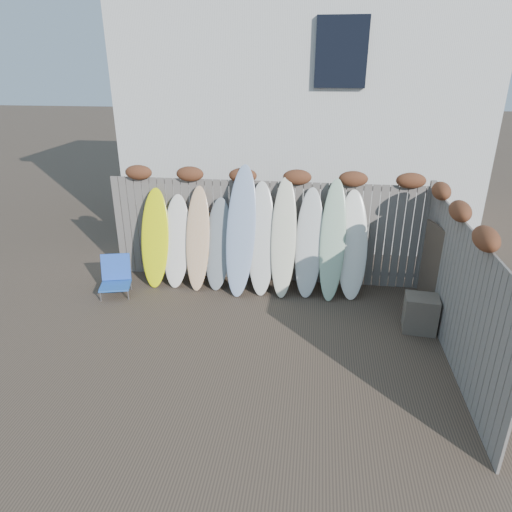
# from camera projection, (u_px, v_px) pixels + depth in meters

# --- Properties ---
(ground) EXTENTS (80.00, 80.00, 0.00)m
(ground) POSITION_uv_depth(u_px,v_px,m) (246.00, 346.00, 7.00)
(ground) COLOR #493A2D
(back_fence) EXTENTS (6.05, 0.28, 2.24)m
(back_fence) POSITION_uv_depth(u_px,v_px,m) (267.00, 223.00, 8.71)
(back_fence) COLOR slate
(back_fence) RESTS_ON ground
(right_fence) EXTENTS (0.28, 4.40, 2.24)m
(right_fence) POSITION_uv_depth(u_px,v_px,m) (458.00, 284.00, 6.41)
(right_fence) COLOR slate
(right_fence) RESTS_ON ground
(house) EXTENTS (8.50, 5.50, 6.33)m
(house) POSITION_uv_depth(u_px,v_px,m) (303.00, 97.00, 11.62)
(house) COLOR silver
(house) RESTS_ON ground
(beach_chair) EXTENTS (0.66, 0.69, 0.71)m
(beach_chair) POSITION_uv_depth(u_px,v_px,m) (116.00, 276.00, 8.52)
(beach_chair) COLOR #2459B4
(beach_chair) RESTS_ON ground
(wooden_crate) EXTENTS (0.56, 0.48, 0.60)m
(wooden_crate) POSITION_uv_depth(u_px,v_px,m) (420.00, 313.00, 7.32)
(wooden_crate) COLOR #4B4138
(wooden_crate) RESTS_ON ground
(lattice_panel) EXTENTS (0.27, 1.03, 1.57)m
(lattice_panel) POSITION_uv_depth(u_px,v_px,m) (435.00, 274.00, 7.53)
(lattice_panel) COLOR #3F2E26
(lattice_panel) RESTS_ON ground
(surfboard_0) EXTENTS (0.55, 0.67, 1.84)m
(surfboard_0) POSITION_uv_depth(u_px,v_px,m) (155.00, 238.00, 8.71)
(surfboard_0) COLOR #F5FB06
(surfboard_0) RESTS_ON ground
(surfboard_1) EXTENTS (0.55, 0.64, 1.73)m
(surfboard_1) POSITION_uv_depth(u_px,v_px,m) (176.00, 241.00, 8.71)
(surfboard_1) COLOR white
(surfboard_1) RESTS_ON ground
(surfboard_2) EXTENTS (0.46, 0.68, 1.91)m
(surfboard_2) POSITION_uv_depth(u_px,v_px,m) (198.00, 239.00, 8.58)
(surfboard_2) COLOR #DEBC82
(surfboard_2) RESTS_ON ground
(surfboard_3) EXTENTS (0.55, 0.66, 1.70)m
(surfboard_3) POSITION_uv_depth(u_px,v_px,m) (218.00, 244.00, 8.61)
(surfboard_3) COLOR gray
(surfboard_3) RESTS_ON ground
(surfboard_4) EXTENTS (0.62, 0.87, 2.34)m
(surfboard_4) POSITION_uv_depth(u_px,v_px,m) (241.00, 231.00, 8.33)
(surfboard_4) COLOR #98AED4
(surfboard_4) RESTS_ON ground
(surfboard_5) EXTENTS (0.57, 0.76, 2.04)m
(surfboard_5) POSITION_uv_depth(u_px,v_px,m) (261.00, 239.00, 8.40)
(surfboard_5) COLOR silver
(surfboard_5) RESTS_ON ground
(surfboard_6) EXTENTS (0.46, 0.75, 2.13)m
(surfboard_6) POSITION_uv_depth(u_px,v_px,m) (284.00, 238.00, 8.31)
(surfboard_6) COLOR #EDE9C7
(surfboard_6) RESTS_ON ground
(surfboard_7) EXTENTS (0.55, 0.72, 1.95)m
(surfboard_7) POSITION_uv_depth(u_px,v_px,m) (309.00, 243.00, 8.32)
(surfboard_7) COLOR silver
(surfboard_7) RESTS_ON ground
(surfboard_8) EXTENTS (0.50, 0.78, 2.13)m
(surfboard_8) POSITION_uv_depth(u_px,v_px,m) (333.00, 241.00, 8.19)
(surfboard_8) COLOR #AACEAA
(surfboard_8) RESTS_ON ground
(surfboard_9) EXTENTS (0.59, 0.73, 1.93)m
(surfboard_9) POSITION_uv_depth(u_px,v_px,m) (352.00, 245.00, 8.25)
(surfboard_9) COLOR white
(surfboard_9) RESTS_ON ground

